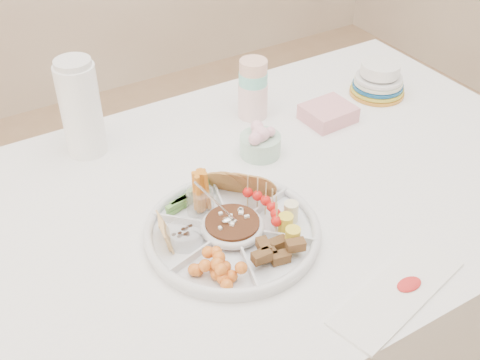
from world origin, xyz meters
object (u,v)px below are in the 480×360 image
party_tray (232,229)px  plate_stack (379,78)px  dining_table (274,286)px  thermos (80,107)px

party_tray → plate_stack: (0.70, 0.32, 0.03)m
dining_table → plate_stack: bearing=22.7°
thermos → plate_stack: size_ratio=1.61×
dining_table → thermos: (-0.36, 0.37, 0.51)m
thermos → dining_table: bearing=-46.3°
dining_table → plate_stack: plate_stack is taller
party_tray → thermos: 0.52m
party_tray → plate_stack: 0.77m
party_tray → thermos: size_ratio=1.43×
dining_table → party_tray: (-0.20, -0.11, 0.40)m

